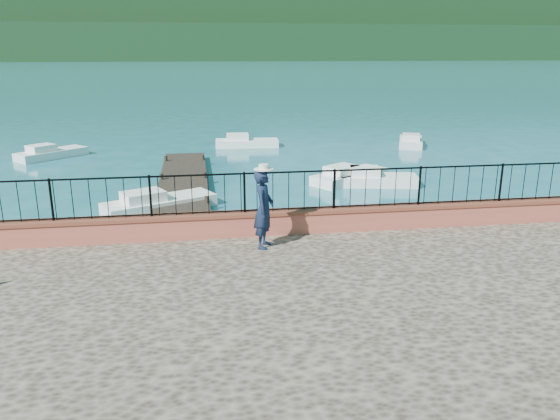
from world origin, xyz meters
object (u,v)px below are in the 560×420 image
object	(u,v)px
boat_2	(350,172)
boat_3	(51,150)
person	(264,209)
boat_1	(377,176)
boat_4	(247,140)
boat_0	(160,199)
boat_5	(411,139)

from	to	relation	value
boat_2	boat_3	bearing A→B (deg)	117.15
person	boat_1	distance (m)	11.86
boat_1	boat_2	bearing A→B (deg)	148.34
boat_4	boat_0	bearing A→B (deg)	-105.79
boat_1	person	bearing A→B (deg)	-110.57
boat_2	boat_0	bearing A→B (deg)	167.76
boat_2	person	bearing A→B (deg)	-149.92
person	boat_0	size ratio (longest dim) A/B	0.45
boat_4	boat_3	bearing A→B (deg)	-166.72
person	boat_5	distance (m)	22.39
boat_1	boat_4	world-z (taller)	same
person	boat_0	world-z (taller)	person
person	boat_4	world-z (taller)	person
boat_1	boat_5	size ratio (longest dim) A/B	1.05
boat_4	person	bearing A→B (deg)	-91.33
boat_0	boat_5	bearing A→B (deg)	13.22
person	boat_5	xyz separation A→B (m)	(11.28, 19.27, -1.70)
boat_0	boat_3	bearing A→B (deg)	93.40
boat_1	boat_5	world-z (taller)	same
boat_0	boat_4	world-z (taller)	same
person	boat_2	distance (m)	12.16
boat_4	boat_5	bearing A→B (deg)	-4.03
boat_4	boat_5	distance (m)	9.82
boat_1	boat_0	bearing A→B (deg)	-154.07
boat_3	boat_4	world-z (taller)	same
boat_1	boat_3	xyz separation A→B (m)	(-15.16, 8.49, 0.00)
person	boat_3	xyz separation A→B (m)	(-9.08, 18.53, -1.70)
boat_1	boat_2	xyz separation A→B (m)	(-0.93, 0.85, 0.00)
boat_1	boat_3	bearing A→B (deg)	161.37
boat_0	boat_1	bearing A→B (deg)	-11.06
boat_2	boat_3	size ratio (longest dim) A/B	1.06
boat_0	boat_4	size ratio (longest dim) A/B	1.08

